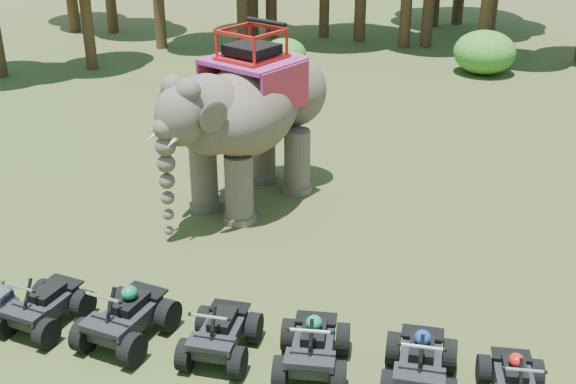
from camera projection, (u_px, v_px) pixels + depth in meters
The scene contains 8 objects.
ground at pixel (274, 294), 15.54m from camera, with size 110.00×110.00×0.00m, color #47381E.
elephant at pixel (251, 117), 18.89m from camera, with size 2.51×5.69×4.78m, color brown, non-canonical shape.
atv_0 at pixel (43, 299), 14.26m from camera, with size 1.23×1.69×1.25m, color black, non-canonical shape.
atv_1 at pixel (126, 310), 13.81m from camera, with size 1.35×1.85×1.37m, color black, non-canonical shape.
atv_2 at pixel (220, 326), 13.42m from camera, with size 1.23×1.69×1.25m, color black, non-canonical shape.
atv_3 at pixel (313, 340), 12.99m from camera, with size 1.28×1.75×1.30m, color black, non-canonical shape.
atv_4 at pixel (421, 356), 12.60m from camera, with size 1.27×1.74×1.29m, color black, non-canonical shape.
atv_5 at pixel (516, 377), 12.20m from camera, with size 1.12×1.53×1.14m, color black, non-canonical shape.
Camera 1 is at (3.74, -12.64, 8.53)m, focal length 45.00 mm.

